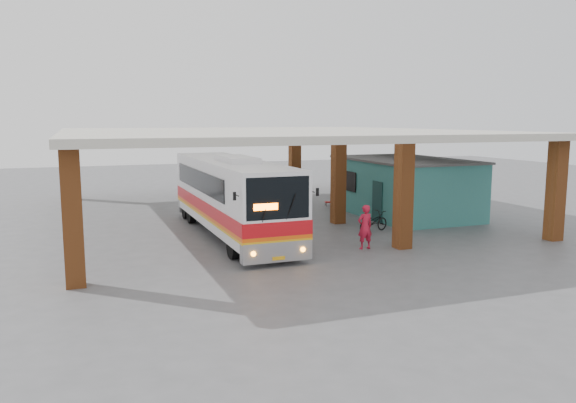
% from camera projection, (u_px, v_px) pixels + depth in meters
% --- Properties ---
extents(ground, '(90.00, 90.00, 0.00)m').
position_uv_depth(ground, '(306.00, 239.00, 24.67)').
color(ground, '#515154').
rests_on(ground, ground).
extents(brick_columns, '(20.10, 21.60, 4.35)m').
position_uv_depth(brick_columns, '(295.00, 178.00, 29.49)').
color(brick_columns, '#9C5022').
rests_on(brick_columns, ground).
extents(canopy_roof, '(21.00, 23.00, 0.30)m').
position_uv_depth(canopy_roof, '(269.00, 133.00, 30.21)').
color(canopy_roof, beige).
rests_on(canopy_roof, brick_columns).
extents(shop_building, '(5.20, 8.20, 3.11)m').
position_uv_depth(shop_building, '(404.00, 187.00, 30.78)').
color(shop_building, '#2F7477').
rests_on(shop_building, ground).
extents(coach_bus, '(2.70, 12.52, 3.64)m').
position_uv_depth(coach_bus, '(231.00, 196.00, 25.28)').
color(coach_bus, white).
rests_on(coach_bus, ground).
extents(motorcycle, '(1.96, 1.23, 0.97)m').
position_uv_depth(motorcycle, '(373.00, 222.00, 26.17)').
color(motorcycle, black).
rests_on(motorcycle, ground).
extents(pedestrian, '(0.68, 0.47, 1.81)m').
position_uv_depth(pedestrian, '(365.00, 227.00, 22.68)').
color(pedestrian, red).
rests_on(pedestrian, ground).
extents(red_chair, '(0.49, 0.49, 0.80)m').
position_uv_depth(red_chair, '(330.00, 200.00, 34.20)').
color(red_chair, '#AE1612').
rests_on(red_chair, ground).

